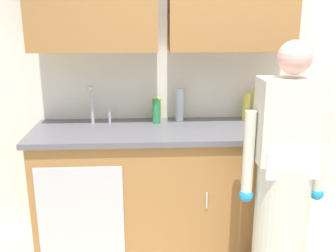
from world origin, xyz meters
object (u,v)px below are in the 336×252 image
(bottle_water_short, at_px, (255,104))
(bottle_water_tall, at_px, (156,111))
(bottle_cleaner_spray, at_px, (246,107))
(bottle_soap, at_px, (180,105))
(person_at_sink, at_px, (283,189))
(cup_by_sink, at_px, (290,126))
(bottle_dish_liquid, at_px, (157,109))
(sink, at_px, (96,131))

(bottle_water_short, height_order, bottle_water_tall, bottle_water_short)
(bottle_cleaner_spray, xyz_separation_m, bottle_water_short, (0.08, 0.02, 0.02))
(bottle_soap, bearing_deg, bottle_water_tall, -160.20)
(bottle_cleaner_spray, height_order, bottle_soap, bottle_soap)
(person_at_sink, relative_size, bottle_water_short, 6.46)
(person_at_sink, height_order, bottle_soap, person_at_sink)
(person_at_sink, distance_m, bottle_cleaner_spray, 0.86)
(bottle_water_tall, bearing_deg, cup_by_sink, -18.16)
(person_at_sink, distance_m, bottle_water_tall, 1.11)
(bottle_cleaner_spray, bearing_deg, bottle_dish_liquid, 178.48)
(bottle_cleaner_spray, distance_m, bottle_water_tall, 0.72)
(person_at_sink, relative_size, cup_by_sink, 15.77)
(sink, xyz_separation_m, bottle_soap, (0.64, 0.21, 0.14))
(sink, height_order, bottle_water_tall, sink)
(sink, height_order, person_at_sink, person_at_sink)
(bottle_soap, distance_m, bottle_water_tall, 0.20)
(bottle_cleaner_spray, xyz_separation_m, bottle_dish_liquid, (-0.71, 0.02, -0.02))
(sink, xyz_separation_m, bottle_water_tall, (0.45, 0.14, 0.11))
(bottle_water_tall, bearing_deg, bottle_soap, 19.80)
(bottle_water_tall, bearing_deg, sink, -162.92)
(person_at_sink, relative_size, bottle_water_tall, 8.50)
(bottle_water_short, bearing_deg, bottle_soap, -179.04)
(bottle_soap, height_order, cup_by_sink, bottle_soap)
(bottle_water_short, xyz_separation_m, bottle_soap, (-0.61, -0.01, 0.00))
(sink, relative_size, cup_by_sink, 4.87)
(bottle_water_short, relative_size, bottle_soap, 0.97)
(sink, height_order, bottle_soap, sink)
(person_at_sink, distance_m, bottle_water_short, 0.88)
(bottle_water_tall, relative_size, cup_by_sink, 1.86)
(bottle_cleaner_spray, xyz_separation_m, bottle_water_tall, (-0.72, -0.06, -0.01))
(sink, relative_size, bottle_water_tall, 2.62)
(bottle_cleaner_spray, bearing_deg, person_at_sink, -85.19)
(bottle_dish_liquid, distance_m, cup_by_sink, 1.01)
(bottle_dish_liquid, bearing_deg, sink, -154.67)
(sink, height_order, cup_by_sink, sink)
(sink, relative_size, person_at_sink, 0.31)
(person_at_sink, relative_size, bottle_dish_liquid, 8.78)
(bottle_soap, bearing_deg, bottle_dish_liquid, 175.87)
(bottle_cleaner_spray, relative_size, bottle_dish_liquid, 1.18)
(bottle_water_short, bearing_deg, bottle_cleaner_spray, -168.43)
(sink, distance_m, bottle_cleaner_spray, 1.19)
(bottle_water_short, xyz_separation_m, bottle_water_tall, (-0.79, -0.08, -0.03))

